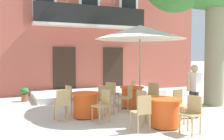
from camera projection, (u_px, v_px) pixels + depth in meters
The scene contains 21 objects.
ground_plane at pixel (120, 114), 8.26m from camera, with size 120.00×120.00×0.00m, color beige.
building_facade at pixel (78, 23), 14.70m from camera, with size 13.00×5.09×7.50m.
entrance_step_platform at pixel (98, 93), 11.92m from camera, with size 5.86×2.54×0.25m, color silver.
cafe_table_near_tree at pixel (165, 113), 6.68m from camera, with size 0.86×0.86×0.76m.
cafe_chair_near_tree_0 at pixel (192, 112), 6.14m from camera, with size 0.50×0.50×0.91m.
cafe_chair_near_tree_1 at pixel (181, 104), 7.19m from camera, with size 0.49×0.49×0.91m.
cafe_chair_near_tree_2 at pixel (144, 103), 7.25m from camera, with size 0.46×0.46×0.91m.
cafe_chair_near_tree_3 at pixel (142, 110), 6.28m from camera, with size 0.41×0.41×0.91m.
cafe_table_middle at pixel (132, 97), 9.22m from camera, with size 0.86×0.86×0.76m.
cafe_chair_middle_0 at pixel (136, 90), 9.93m from camera, with size 0.57×0.57×0.91m.
cafe_chair_middle_1 at pixel (112, 92), 9.42m from camera, with size 0.57×0.57×0.91m.
cafe_chair_middle_2 at pixel (127, 96), 8.49m from camera, with size 0.57×0.57×0.91m.
cafe_chair_middle_3 at pixel (153, 94), 9.03m from camera, with size 0.57×0.57×0.91m.
cafe_table_front at pixel (86, 105), 7.75m from camera, with size 0.86×0.86×0.76m.
cafe_chair_front_0 at pixel (105, 98), 8.22m from camera, with size 0.47×0.47×0.91m.
cafe_chair_front_1 at pixel (72, 97), 8.30m from camera, with size 0.48×0.48×0.91m.
cafe_chair_front_2 at pixel (62, 103), 7.33m from camera, with size 0.43×0.43×0.91m.
cafe_chair_front_3 at pixel (103, 103), 7.22m from camera, with size 0.50×0.50×0.91m.
cafe_umbrella at pixel (140, 33), 8.16m from camera, with size 2.90×2.90×2.85m.
ground_planter_left at pixel (25, 94), 10.47m from camera, with size 0.34×0.34×0.57m.
pedestrian_near_entrance at pixel (194, 88), 7.63m from camera, with size 0.53×0.37×1.61m.
Camera 1 is at (-3.49, -7.39, 1.87)m, focal length 41.01 mm.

